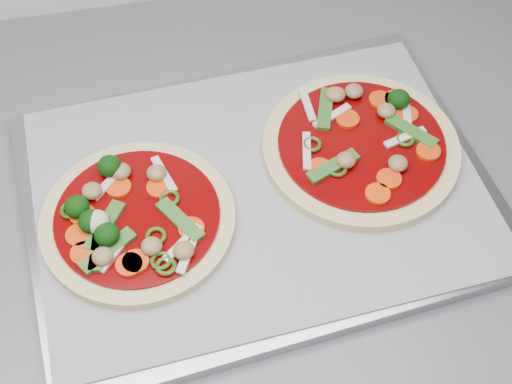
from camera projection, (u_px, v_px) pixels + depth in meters
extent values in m
cube|color=#97989C|center=(258.00, 192.00, 0.72)|extent=(0.49, 0.38, 0.02)
cube|color=#949499|center=(258.00, 187.00, 0.72)|extent=(0.46, 0.35, 0.00)
cylinder|color=#CBBA72|center=(138.00, 220.00, 0.69)|extent=(0.25, 0.25, 0.01)
cylinder|color=#6E0001|center=(137.00, 216.00, 0.68)|extent=(0.21, 0.21, 0.00)
cylinder|color=#DB3C00|center=(191.00, 229.00, 0.67)|extent=(0.03, 0.03, 0.00)
ellipsoid|color=#083907|center=(107.00, 235.00, 0.65)|extent=(0.03, 0.03, 0.02)
cylinder|color=#DB3C00|center=(159.00, 188.00, 0.69)|extent=(0.03, 0.03, 0.00)
cylinder|color=#DB3C00|center=(83.00, 215.00, 0.68)|extent=(0.03, 0.03, 0.00)
cylinder|color=#DB3C00|center=(136.00, 262.00, 0.65)|extent=(0.04, 0.04, 0.00)
cube|color=beige|center=(115.00, 251.00, 0.65)|extent=(0.04, 0.04, 0.00)
cube|color=beige|center=(183.00, 243.00, 0.66)|extent=(0.04, 0.04, 0.00)
cube|color=#2D6622|center=(105.00, 226.00, 0.67)|extent=(0.04, 0.06, 0.00)
cube|color=#2D6622|center=(108.00, 251.00, 0.65)|extent=(0.06, 0.04, 0.00)
torus|color=#25460D|center=(166.00, 266.00, 0.64)|extent=(0.02, 0.02, 0.00)
ellipsoid|color=#083907|center=(77.00, 207.00, 0.67)|extent=(0.03, 0.03, 0.02)
cube|color=#2D6622|center=(180.00, 220.00, 0.67)|extent=(0.04, 0.06, 0.00)
torus|color=#25460D|center=(70.00, 210.00, 0.68)|extent=(0.02, 0.02, 0.00)
torus|color=#25460D|center=(156.00, 236.00, 0.66)|extent=(0.02, 0.02, 0.00)
cylinder|color=#DB3C00|center=(129.00, 265.00, 0.64)|extent=(0.03, 0.03, 0.00)
torus|color=#25460D|center=(170.00, 198.00, 0.69)|extent=(0.03, 0.03, 0.00)
ellipsoid|color=#083907|center=(109.00, 166.00, 0.70)|extent=(0.03, 0.03, 0.02)
ellipsoid|color=#083907|center=(91.00, 221.00, 0.66)|extent=(0.03, 0.03, 0.02)
ellipsoid|color=olive|center=(92.00, 191.00, 0.69)|extent=(0.03, 0.03, 0.01)
ellipsoid|color=olive|center=(103.00, 256.00, 0.64)|extent=(0.03, 0.03, 0.01)
ellipsoid|color=beige|center=(97.00, 222.00, 0.66)|extent=(0.03, 0.03, 0.02)
cube|color=beige|center=(110.00, 182.00, 0.70)|extent=(0.04, 0.04, 0.00)
torus|color=#25460D|center=(161.00, 261.00, 0.65)|extent=(0.03, 0.03, 0.00)
ellipsoid|color=olive|center=(183.00, 250.00, 0.65)|extent=(0.03, 0.03, 0.01)
cylinder|color=#DB3C00|center=(84.00, 254.00, 0.65)|extent=(0.03, 0.03, 0.00)
ellipsoid|color=olive|center=(152.00, 246.00, 0.65)|extent=(0.03, 0.03, 0.01)
cube|color=#2D6622|center=(99.00, 244.00, 0.66)|extent=(0.03, 0.06, 0.00)
cylinder|color=#DB3C00|center=(79.00, 235.00, 0.66)|extent=(0.03, 0.03, 0.00)
cube|color=beige|center=(164.00, 174.00, 0.70)|extent=(0.02, 0.05, 0.00)
cube|color=beige|center=(189.00, 251.00, 0.65)|extent=(0.03, 0.05, 0.00)
cylinder|color=#DB3C00|center=(119.00, 187.00, 0.70)|extent=(0.03, 0.03, 0.00)
ellipsoid|color=olive|center=(121.00, 171.00, 0.70)|extent=(0.03, 0.03, 0.01)
ellipsoid|color=olive|center=(157.00, 173.00, 0.70)|extent=(0.02, 0.02, 0.01)
cylinder|color=#CBBA72|center=(361.00, 148.00, 0.74)|extent=(0.24, 0.24, 0.01)
cylinder|color=#6E0001|center=(362.00, 143.00, 0.73)|extent=(0.20, 0.20, 0.00)
cylinder|color=#DB3C00|center=(406.00, 114.00, 0.75)|extent=(0.03, 0.03, 0.00)
cube|color=beige|center=(307.00, 104.00, 0.76)|extent=(0.01, 0.05, 0.00)
cube|color=beige|center=(307.00, 151.00, 0.72)|extent=(0.02, 0.05, 0.00)
cylinder|color=#DB3C00|center=(396.00, 99.00, 0.76)|extent=(0.03, 0.03, 0.00)
ellipsoid|color=olive|center=(335.00, 94.00, 0.76)|extent=(0.03, 0.03, 0.01)
torus|color=#25460D|center=(405.00, 139.00, 0.73)|extent=(0.02, 0.02, 0.00)
cube|color=beige|center=(332.00, 116.00, 0.75)|extent=(0.05, 0.03, 0.00)
cylinder|color=#DB3C00|center=(380.00, 100.00, 0.76)|extent=(0.03, 0.03, 0.00)
cylinder|color=#DB3C00|center=(348.00, 119.00, 0.75)|extent=(0.03, 0.03, 0.00)
cylinder|color=#DB3C00|center=(428.00, 151.00, 0.72)|extent=(0.03, 0.03, 0.00)
ellipsoid|color=olive|center=(346.00, 160.00, 0.71)|extent=(0.02, 0.02, 0.01)
ellipsoid|color=#083907|center=(399.00, 99.00, 0.75)|extent=(0.03, 0.03, 0.02)
cylinder|color=#DB3C00|center=(389.00, 179.00, 0.70)|extent=(0.04, 0.04, 0.00)
cube|color=#2D6622|center=(325.00, 109.00, 0.75)|extent=(0.03, 0.06, 0.00)
ellipsoid|color=olive|center=(386.00, 111.00, 0.75)|extent=(0.03, 0.03, 0.01)
cube|color=beige|center=(406.00, 112.00, 0.75)|extent=(0.02, 0.05, 0.00)
cube|color=#2D6622|center=(411.00, 132.00, 0.74)|extent=(0.05, 0.05, 0.00)
cube|color=beige|center=(405.00, 137.00, 0.73)|extent=(0.05, 0.02, 0.00)
ellipsoid|color=olive|center=(354.00, 91.00, 0.76)|extent=(0.03, 0.03, 0.01)
cylinder|color=#DB3C00|center=(396.00, 101.00, 0.76)|extent=(0.03, 0.03, 0.00)
cylinder|color=#DB3C00|center=(320.00, 168.00, 0.71)|extent=(0.03, 0.03, 0.00)
cube|color=#2D6622|center=(333.00, 166.00, 0.71)|extent=(0.06, 0.03, 0.00)
cylinder|color=#DB3C00|center=(378.00, 194.00, 0.69)|extent=(0.03, 0.03, 0.00)
ellipsoid|color=olive|center=(336.00, 95.00, 0.76)|extent=(0.03, 0.03, 0.01)
torus|color=#25460D|center=(337.00, 169.00, 0.71)|extent=(0.03, 0.03, 0.00)
torus|color=#25460D|center=(312.00, 144.00, 0.73)|extent=(0.03, 0.03, 0.00)
ellipsoid|color=olive|center=(398.00, 163.00, 0.71)|extent=(0.03, 0.03, 0.01)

